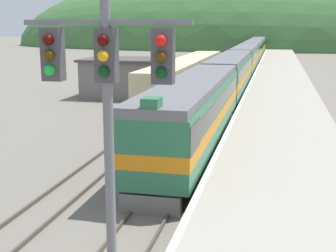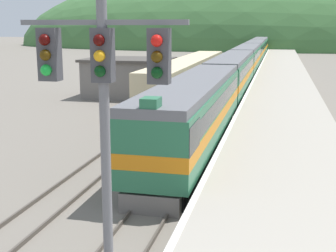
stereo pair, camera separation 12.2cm
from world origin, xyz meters
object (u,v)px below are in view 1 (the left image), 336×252
Objects in this scene: carriage_fourth at (253,51)px; siding_train at (188,77)px; carriage_third at (245,59)px; express_train_lead_car at (194,112)px; carriage_fifth at (258,46)px; signal_mast_main at (107,105)px; carriage_second at (231,74)px.

carriage_fourth is 44.93m from siding_train.
carriage_third is 0.72× the size of siding_train.
express_train_lead_car reaches higher than carriage_third.
carriage_third is 21.55m from carriage_fourth.
carriage_fourth is 1.00× the size of carriage_fifth.
express_train_lead_car reaches higher than carriage_fifth.
carriage_fourth and carriage_fifth have the same top height.
carriage_third is at bearing 91.13° from signal_mast_main.
signal_mast_main is (5.19, -36.28, 3.50)m from siding_train.
express_train_lead_car is at bearing -90.00° from carriage_second.
carriage_second is 43.10m from carriage_fourth.
signal_mast_main reaches higher than siding_train.
carriage_fourth is 21.55m from carriage_fifth.
carriage_fourth is (0.00, 21.55, 0.00)m from carriage_third.
express_train_lead_car reaches higher than carriage_fourth.
express_train_lead_car is at bearing 94.02° from signal_mast_main.
signal_mast_main is at bearing -88.87° from carriage_third.
carriage_fourth reaches higher than siding_train.
carriage_second is 64.65m from carriage_fifth.
signal_mast_main is at bearing -85.98° from express_train_lead_car.
carriage_fifth is at bearing 86.53° from siding_train.
signal_mast_main is (1.18, -59.48, 3.23)m from carriage_third.
siding_train is (-4.01, -23.19, -0.27)m from carriage_third.
carriage_fifth is 0.72× the size of siding_train.
carriage_fifth is (0.00, 85.85, -0.01)m from express_train_lead_car.
carriage_fifth reaches higher than siding_train.
carriage_fifth is 2.63× the size of signal_mast_main.
signal_mast_main is at bearing -89.34° from carriage_fifth.
carriage_second is at bearing 22.27° from siding_train.
express_train_lead_car is 0.94× the size of carriage_second.
carriage_fifth is at bearing 90.00° from express_train_lead_car.
carriage_second is 1.00× the size of carriage_fourth.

